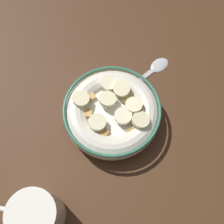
{
  "coord_description": "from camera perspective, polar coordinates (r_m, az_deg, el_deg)",
  "views": [
    {
      "loc": [
        -3.29,
        20.2,
        51.43
      ],
      "look_at": [
        0.0,
        0.0,
        3.0
      ],
      "focal_mm": 42.84,
      "sensor_mm": 36.0,
      "label": 1
    }
  ],
  "objects": [
    {
      "name": "spoon",
      "position": [
        0.61,
        8.84,
        9.03
      ],
      "size": [
        11.69,
        13.17,
        0.8
      ],
      "color": "#B7B7BC",
      "rests_on": "ground_plane"
    },
    {
      "name": "coffee_mug",
      "position": [
        0.48,
        -15.8,
        -20.35
      ],
      "size": [
        10.88,
        7.9,
        9.19
      ],
      "color": "white",
      "rests_on": "ground_plane"
    },
    {
      "name": "cereal_bowl",
      "position": [
        0.53,
        0.02,
        -0.09
      ],
      "size": [
        19.06,
        19.06,
        6.0
      ],
      "color": "silver",
      "rests_on": "ground_plane"
    },
    {
      "name": "ground_plane",
      "position": [
        0.56,
        0.0,
        -1.59
      ],
      "size": [
        107.85,
        107.85,
        2.0
      ],
      "primitive_type": "cube",
      "color": "#472B19"
    }
  ]
}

